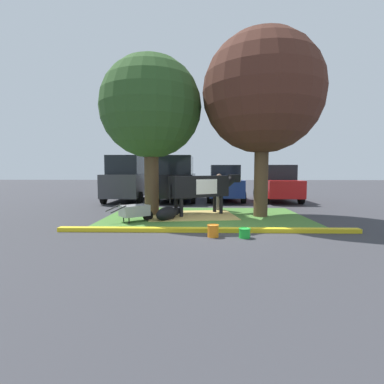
# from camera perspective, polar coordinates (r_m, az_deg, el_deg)

# --- Properties ---
(ground_plane) EXTENTS (80.00, 80.00, 0.00)m
(ground_plane) POSITION_cam_1_polar(r_m,az_deg,el_deg) (9.00, 4.80, -6.93)
(ground_plane) COLOR #38383D
(grass_island) EXTENTS (7.38, 4.91, 0.02)m
(grass_island) POSITION_cam_1_polar(r_m,az_deg,el_deg) (10.85, 2.69, -4.90)
(grass_island) COLOR #477A33
(grass_island) RESTS_ON ground
(curb_yellow) EXTENTS (8.58, 0.24, 0.12)m
(curb_yellow) POSITION_cam_1_polar(r_m,az_deg,el_deg) (8.29, 3.10, -7.50)
(curb_yellow) COLOR yellow
(curb_yellow) RESTS_ON ground
(hay_bedding) EXTENTS (3.49, 2.80, 0.04)m
(hay_bedding) POSITION_cam_1_polar(r_m,az_deg,el_deg) (11.04, -0.04, -4.65)
(hay_bedding) COLOR tan
(hay_bedding) RESTS_ON ground
(shade_tree_left) EXTENTS (3.83, 3.83, 6.05)m
(shade_tree_left) POSITION_cam_1_polar(r_m,az_deg,el_deg) (11.44, -8.15, 16.11)
(shade_tree_left) COLOR #4C3823
(shade_tree_left) RESTS_ON ground
(shade_tree_right) EXTENTS (4.41, 4.41, 6.79)m
(shade_tree_right) POSITION_cam_1_polar(r_m,az_deg,el_deg) (11.43, 13.80, 18.43)
(shade_tree_right) COLOR #4C3823
(shade_tree_right) RESTS_ON ground
(cow_holstein) EXTENTS (2.91, 1.85, 1.57)m
(cow_holstein) POSITION_cam_1_polar(r_m,az_deg,el_deg) (11.17, 1.86, 1.08)
(cow_holstein) COLOR black
(cow_holstein) RESTS_ON ground
(calf_lying) EXTENTS (0.91, 1.31, 0.48)m
(calf_lying) POSITION_cam_1_polar(r_m,az_deg,el_deg) (10.13, -4.93, -4.28)
(calf_lying) COLOR black
(calf_lying) RESTS_ON ground
(person_handler) EXTENTS (0.49, 0.34, 1.60)m
(person_handler) POSITION_cam_1_polar(r_m,az_deg,el_deg) (12.35, 5.35, 0.18)
(person_handler) COLOR slate
(person_handler) RESTS_ON ground
(wheelbarrow) EXTENTS (1.44, 1.26, 0.63)m
(wheelbarrow) POSITION_cam_1_polar(r_m,az_deg,el_deg) (9.91, -11.18, -3.68)
(wheelbarrow) COLOR gray
(wheelbarrow) RESTS_ON ground
(bucket_orange) EXTENTS (0.32, 0.32, 0.33)m
(bucket_orange) POSITION_cam_1_polar(r_m,az_deg,el_deg) (7.68, 4.19, -7.61)
(bucket_orange) COLOR orange
(bucket_orange) RESTS_ON ground
(bucket_green) EXTENTS (0.31, 0.31, 0.26)m
(bucket_green) POSITION_cam_1_polar(r_m,az_deg,el_deg) (7.69, 10.36, -7.94)
(bucket_green) COLOR green
(bucket_green) RESTS_ON ground
(suv_dark_grey) EXTENTS (2.18, 4.63, 2.52)m
(suv_dark_grey) POSITION_cam_1_polar(r_m,az_deg,el_deg) (16.73, -12.39, 2.64)
(suv_dark_grey) COLOR #3D3D42
(suv_dark_grey) RESTS_ON ground
(suv_black) EXTENTS (2.18, 4.63, 2.52)m
(suv_black) POSITION_cam_1_polar(r_m,az_deg,el_deg) (16.43, -2.87, 2.71)
(suv_black) COLOR black
(suv_black) RESTS_ON ground
(sedan_blue) EXTENTS (2.08, 4.43, 2.02)m
(sedan_blue) POSITION_cam_1_polar(r_m,az_deg,el_deg) (16.62, 6.43, 1.72)
(sedan_blue) COLOR navy
(sedan_blue) RESTS_ON ground
(sedan_red) EXTENTS (2.08, 4.43, 2.02)m
(sedan_red) POSITION_cam_1_polar(r_m,az_deg,el_deg) (16.94, 16.43, 1.62)
(sedan_red) COLOR red
(sedan_red) RESTS_ON ground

